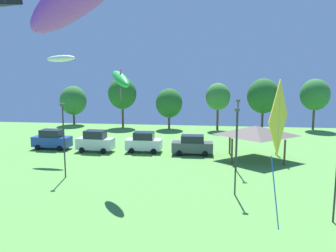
% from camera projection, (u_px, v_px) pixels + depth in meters
% --- Properties ---
extents(kite_flying_1, '(3.28, 0.82, 1.08)m').
position_uv_depth(kite_flying_1, '(61.00, 59.00, 38.20)').
color(kite_flying_1, white).
extents(kite_flying_2, '(2.73, 3.80, 2.56)m').
position_uv_depth(kite_flying_2, '(120.00, 79.00, 27.76)').
color(kite_flying_2, green).
extents(kite_flying_5, '(1.27, 2.92, 6.37)m').
position_uv_depth(kite_flying_5, '(278.00, 122.00, 14.52)').
color(kite_flying_5, yellow).
extents(parked_car_leftmost, '(4.62, 2.19, 2.36)m').
position_uv_depth(parked_car_leftmost, '(52.00, 139.00, 42.58)').
color(parked_car_leftmost, '#234299').
rests_on(parked_car_leftmost, ground).
extents(parked_car_second_from_left, '(4.35, 2.20, 2.50)m').
position_uv_depth(parked_car_second_from_left, '(95.00, 141.00, 41.18)').
color(parked_car_second_from_left, silver).
rests_on(parked_car_second_from_left, ground).
extents(parked_car_third_from_left, '(4.11, 2.10, 2.34)m').
position_uv_depth(parked_car_third_from_left, '(144.00, 142.00, 40.97)').
color(parked_car_third_from_left, silver).
rests_on(parked_car_third_from_left, ground).
extents(parked_car_rightmost_in_row, '(4.61, 2.04, 2.19)m').
position_uv_depth(parked_car_rightmost_in_row, '(192.00, 145.00, 39.76)').
color(parked_car_rightmost_in_row, '#4C5156').
rests_on(parked_car_rightmost_in_row, ground).
extents(park_pavilion, '(6.68, 5.69, 3.60)m').
position_uv_depth(park_pavilion, '(256.00, 131.00, 37.40)').
color(park_pavilion, brown).
rests_on(park_pavilion, ground).
extents(light_post_1, '(0.36, 0.20, 6.55)m').
position_uv_depth(light_post_1, '(64.00, 136.00, 30.83)').
color(light_post_1, '#2D2D33').
rests_on(light_post_1, ground).
extents(light_post_2, '(0.36, 0.20, 6.73)m').
position_uv_depth(light_post_2, '(237.00, 131.00, 32.97)').
color(light_post_2, '#2D2D33').
rests_on(light_post_2, ground).
extents(light_post_3, '(0.36, 0.20, 6.63)m').
position_uv_depth(light_post_3, '(236.00, 147.00, 26.46)').
color(light_post_3, '#2D2D33').
rests_on(light_post_3, ground).
extents(treeline_tree_0, '(4.52, 4.52, 6.71)m').
position_uv_depth(treeline_tree_0, '(73.00, 100.00, 61.30)').
color(treeline_tree_0, brown).
rests_on(treeline_tree_0, ground).
extents(treeline_tree_1, '(4.65, 4.65, 8.16)m').
position_uv_depth(treeline_tree_1, '(122.00, 94.00, 58.37)').
color(treeline_tree_1, brown).
rests_on(treeline_tree_1, ground).
extents(treeline_tree_2, '(4.25, 4.25, 6.52)m').
position_uv_depth(treeline_tree_2, '(169.00, 103.00, 56.84)').
color(treeline_tree_2, brown).
rests_on(treeline_tree_2, ground).
extents(treeline_tree_3, '(3.85, 3.85, 7.42)m').
position_uv_depth(treeline_tree_3, '(218.00, 97.00, 55.74)').
color(treeline_tree_3, brown).
rests_on(treeline_tree_3, ground).
extents(treeline_tree_4, '(4.98, 4.98, 8.13)m').
position_uv_depth(treeline_tree_4, '(263.00, 96.00, 55.49)').
color(treeline_tree_4, brown).
rests_on(treeline_tree_4, ground).
extents(treeline_tree_5, '(4.53, 4.53, 8.07)m').
position_uv_depth(treeline_tree_5, '(315.00, 95.00, 55.88)').
color(treeline_tree_5, brown).
rests_on(treeline_tree_5, ground).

